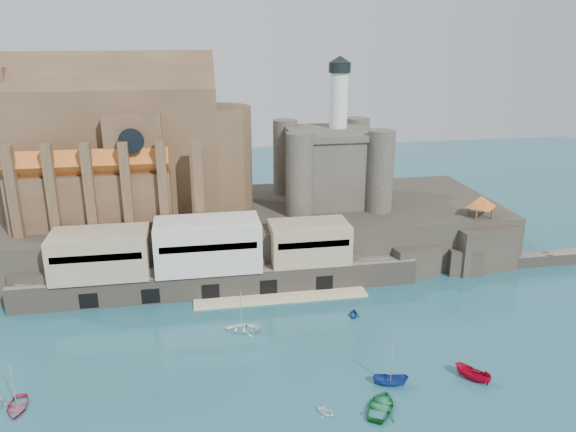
% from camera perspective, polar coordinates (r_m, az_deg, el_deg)
% --- Properties ---
extents(ground, '(300.00, 300.00, 0.00)m').
position_cam_1_polar(ground, '(82.18, -0.01, -14.04)').
color(ground, '#1B4E5A').
rests_on(ground, ground).
extents(promontory, '(100.00, 36.00, 10.00)m').
position_cam_1_polar(promontory, '(115.20, -3.49, -1.52)').
color(promontory, black).
rests_on(promontory, ground).
extents(quay, '(70.00, 12.00, 13.05)m').
position_cam_1_polar(quay, '(99.00, -8.18, -4.39)').
color(quay, '#6C6356').
rests_on(quay, ground).
extents(church, '(47.00, 25.93, 30.51)m').
position_cam_1_polar(church, '(113.00, -16.04, 6.47)').
color(church, '#503925').
rests_on(church, promontory).
extents(castle_keep, '(21.20, 21.20, 29.30)m').
position_cam_1_polar(castle_keep, '(115.85, 4.33, 5.48)').
color(castle_keep, '#423D34').
rests_on(castle_keep, promontory).
extents(rock_outcrop, '(14.50, 10.50, 8.70)m').
position_cam_1_polar(rock_outcrop, '(115.71, 18.61, -2.88)').
color(rock_outcrop, black).
rests_on(rock_outcrop, ground).
extents(pavilion, '(6.40, 6.40, 5.40)m').
position_cam_1_polar(pavilion, '(113.12, 19.02, 1.27)').
color(pavilion, '#503925').
rests_on(pavilion, rock_outcrop).
extents(boat_0, '(3.67, 1.29, 5.04)m').
position_cam_1_polar(boat_0, '(79.90, -25.80, -17.17)').
color(boat_0, '#AC1D36').
rests_on(boat_0, ground).
extents(boat_1, '(2.63, 2.50, 2.62)m').
position_cam_1_polar(boat_1, '(72.03, 3.79, -19.38)').
color(boat_1, white).
rests_on(boat_1, ground).
extents(boat_2, '(2.18, 2.14, 4.64)m').
position_cam_1_polar(boat_2, '(77.71, 10.33, -16.50)').
color(boat_2, navy).
rests_on(boat_2, ground).
extents(boat_3, '(4.54, 3.57, 6.37)m').
position_cam_1_polar(boat_3, '(73.48, 9.45, -18.75)').
color(boat_3, '#166929').
rests_on(boat_3, ground).
extents(boat_5, '(2.68, 2.69, 5.00)m').
position_cam_1_polar(boat_5, '(81.31, 18.18, -15.47)').
color(boat_5, '#AA041F').
rests_on(boat_5, ground).
extents(boat_6, '(1.99, 4.11, 5.54)m').
position_cam_1_polar(boat_6, '(88.69, -4.72, -11.48)').
color(boat_6, white).
rests_on(boat_6, ground).
extents(boat_7, '(2.84, 2.22, 2.89)m').
position_cam_1_polar(boat_7, '(92.98, 6.68, -10.05)').
color(boat_7, navy).
rests_on(boat_7, ground).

